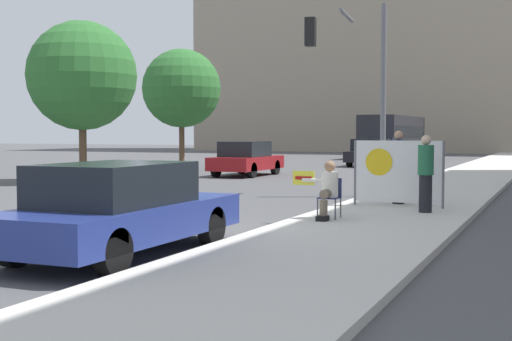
# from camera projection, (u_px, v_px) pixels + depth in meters

# --- Properties ---
(ground_plane) EXTENTS (160.00, 160.00, 0.00)m
(ground_plane) POSITION_uv_depth(u_px,v_px,m) (160.00, 235.00, 12.92)
(ground_plane) COLOR #4F4F51
(sidewalk_curb) EXTENTS (3.34, 90.00, 0.13)m
(sidewalk_curb) POSITION_uv_depth(u_px,v_px,m) (458.00, 183.00, 25.36)
(sidewalk_curb) COLOR beige
(sidewalk_curb) RESTS_ON ground_plane
(seated_protester) EXTENTS (0.96, 0.77, 1.17)m
(seated_protester) POSITION_uv_depth(u_px,v_px,m) (327.00, 188.00, 14.30)
(seated_protester) COLOR #474C56
(seated_protester) RESTS_ON sidewalk_curb
(jogger_on_sidewalk) EXTENTS (0.34, 0.34, 1.68)m
(jogger_on_sidewalk) POSITION_uv_depth(u_px,v_px,m) (426.00, 173.00, 15.42)
(jogger_on_sidewalk) COLOR black
(jogger_on_sidewalk) RESTS_ON sidewalk_curb
(pedestrian_behind) EXTENTS (0.34, 0.34, 1.78)m
(pedestrian_behind) POSITION_uv_depth(u_px,v_px,m) (398.00, 166.00, 17.29)
(pedestrian_behind) COLOR black
(pedestrian_behind) RESTS_ON sidewalk_curb
(protest_banner) EXTENTS (2.12, 0.06, 1.55)m
(protest_banner) POSITION_uv_depth(u_px,v_px,m) (397.00, 172.00, 16.60)
(protest_banner) COLOR slate
(protest_banner) RESTS_ON sidewalk_curb
(traffic_light_pole) EXTENTS (2.37, 2.13, 5.41)m
(traffic_light_pole) POSITION_uv_depth(u_px,v_px,m) (355.00, 68.00, 20.61)
(traffic_light_pole) COLOR slate
(traffic_light_pole) RESTS_ON sidewalk_curb
(parked_car_curbside) EXTENTS (1.84, 4.55, 1.41)m
(parked_car_curbside) POSITION_uv_depth(u_px,v_px,m) (119.00, 209.00, 10.74)
(parked_car_curbside) COLOR navy
(parked_car_curbside) RESTS_ON ground_plane
(car_on_road_nearest) EXTENTS (1.85, 4.17, 1.48)m
(car_on_road_nearest) POSITION_uv_depth(u_px,v_px,m) (246.00, 159.00, 30.45)
(car_on_road_nearest) COLOR maroon
(car_on_road_nearest) RESTS_ON ground_plane
(car_on_road_midblock) EXTENTS (1.89, 4.66, 1.50)m
(car_on_road_midblock) POSITION_uv_depth(u_px,v_px,m) (371.00, 153.00, 39.10)
(car_on_road_midblock) COLOR black
(car_on_road_midblock) RESTS_ON ground_plane
(car_on_road_distant) EXTENTS (1.88, 4.35, 1.55)m
(car_on_road_distant) POSITION_uv_depth(u_px,v_px,m) (384.00, 150.00, 44.09)
(car_on_road_distant) COLOR navy
(car_on_road_distant) RESTS_ON ground_plane
(city_bus_on_road) EXTENTS (2.57, 11.12, 3.03)m
(city_bus_on_road) POSITION_uv_depth(u_px,v_px,m) (393.00, 134.00, 52.04)
(city_bus_on_road) COLOR #232328
(city_bus_on_road) RESTS_ON ground_plane
(street_tree_near_curb) EXTENTS (4.06, 4.06, 6.00)m
(street_tree_near_curb) POSITION_uv_depth(u_px,v_px,m) (82.00, 76.00, 26.43)
(street_tree_near_curb) COLOR brown
(street_tree_near_curb) RESTS_ON ground_plane
(street_tree_midblock) EXTENTS (4.02, 4.02, 6.12)m
(street_tree_midblock) POSITION_uv_depth(u_px,v_px,m) (181.00, 88.00, 36.39)
(street_tree_midblock) COLOR brown
(street_tree_midblock) RESTS_ON ground_plane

